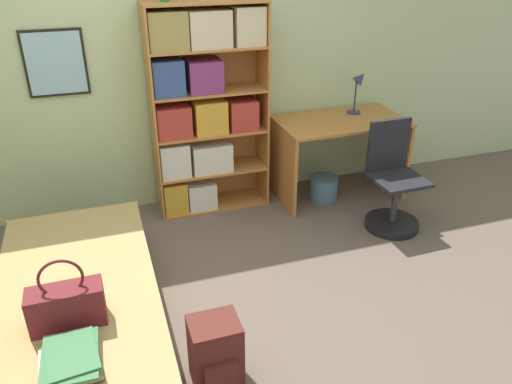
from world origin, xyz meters
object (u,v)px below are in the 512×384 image
book_stack_on_bed (71,359)px  desk_lamp (359,85)px  backpack (216,353)px  bookcase (200,107)px  desk_chair (392,194)px  desk (339,143)px  handbag (67,305)px  bed (81,315)px  waste_bin (323,188)px

book_stack_on_bed → desk_lamp: size_ratio=0.94×
backpack → bookcase: bearing=78.5°
desk_chair → desk: bearing=104.4°
handbag → desk_chair: size_ratio=0.45×
bed → desk_lamp: 3.09m
bookcase → desk_lamp: size_ratio=4.43×
bed → desk_chair: desk_chair is taller
desk → desk_chair: bearing=-75.6°
bookcase → desk_chair: 1.79m
desk → desk_chair: 0.73m
bed → backpack: bearing=-39.9°
desk_lamp → waste_bin: size_ratio=1.49×
bookcase → desk: bookcase is taller
bed → backpack: (0.70, -0.59, 0.02)m
desk_chair → waste_bin: bearing=119.4°
handbag → desk_chair: bearing=19.5°
backpack → handbag: bearing=158.4°
bed → book_stack_on_bed: book_stack_on_bed is taller
backpack → waste_bin: backpack is taller
desk → desk_lamp: size_ratio=2.88×
handbag → bookcase: bookcase is taller
handbag → book_stack_on_bed: 0.33m
desk_chair → backpack: bearing=-147.0°
book_stack_on_bed → bookcase: 2.42m
handbag → book_stack_on_bed: bearing=-88.6°
bed → bookcase: (1.12, 1.46, 0.77)m
handbag → desk_lamp: desk_lamp is taller
handbag → desk_lamp: bearing=33.2°
handbag → book_stack_on_bed: handbag is taller
handbag → desk_lamp: 3.20m
handbag → backpack: size_ratio=0.98×
bed → bookcase: bearing=52.5°
bookcase → desk_lamp: (1.49, -0.03, 0.07)m
desk_chair → handbag: bearing=-160.5°
desk → desk_chair: desk_chair is taller
handbag → desk: bearing=33.5°
bed → book_stack_on_bed: (-0.02, -0.62, 0.24)m
bookcase → desk_chair: (1.44, -0.84, -0.66)m
desk_chair → backpack: 2.21m
book_stack_on_bed → desk_chair: (2.58, 1.24, -0.13)m
handbag → desk_lamp: size_ratio=1.02×
bed → backpack: 0.91m
waste_bin → desk: bearing=21.7°
handbag → desk_chair: (2.58, 0.92, -0.21)m
handbag → bed: bearing=84.6°
book_stack_on_bed → desk_lamp: desk_lamp is taller
bed → desk_lamp: desk_lamp is taller
desk_lamp → waste_bin: desk_lamp is taller
bookcase → waste_bin: bookcase is taller
waste_bin → desk_lamp: bearing=26.8°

